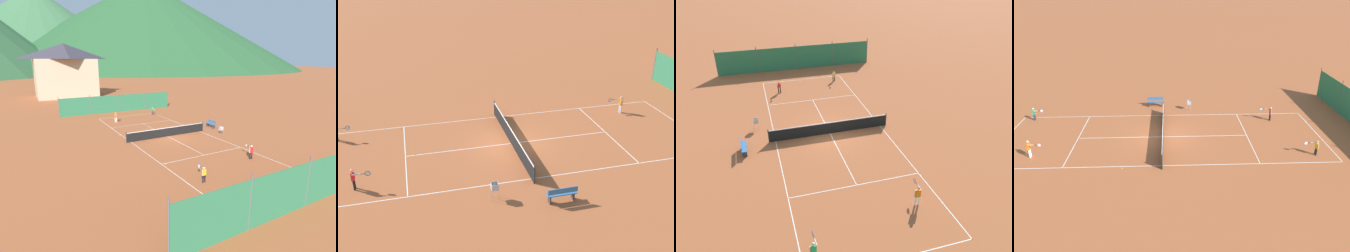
{
  "view_description": "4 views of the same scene",
  "coord_description": "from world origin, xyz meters",
  "views": [
    {
      "loc": [
        -12.86,
        -23.06,
        7.81
      ],
      "look_at": [
        0.52,
        0.83,
        0.88
      ],
      "focal_mm": 28.0,
      "sensor_mm": 36.0,
      "label": 1
    },
    {
      "loc": [
        20.72,
        -5.7,
        11.5
      ],
      "look_at": [
        -0.16,
        -0.29,
        1.16
      ],
      "focal_mm": 42.0,
      "sensor_mm": 36.0,
      "label": 2
    },
    {
      "loc": [
        5.12,
        20.93,
        12.58
      ],
      "look_at": [
        -0.82,
        0.99,
        1.04
      ],
      "focal_mm": 35.0,
      "sensor_mm": 36.0,
      "label": 3
    },
    {
      "loc": [
        -22.18,
        -0.56,
        11.37
      ],
      "look_at": [
        0.2,
        -1.45,
        0.79
      ],
      "focal_mm": 35.0,
      "sensor_mm": 36.0,
      "label": 4
    }
  ],
  "objects": [
    {
      "name": "tennis_net",
      "position": [
        0.0,
        0.0,
        0.5
      ],
      "size": [
        9.18,
        0.08,
        1.06
      ],
      "color": "#2D2D2D",
      "rests_on": "ground"
    },
    {
      "name": "ball_hopper",
      "position": [
        5.29,
        -2.28,
        0.66
      ],
      "size": [
        0.36,
        0.36,
        0.89
      ],
      "color": "#B7B7BC",
      "rests_on": "ground"
    },
    {
      "name": "player_far_service",
      "position": [
        -3.1,
        -10.41,
        0.64
      ],
      "size": [
        0.37,
        0.94,
        1.08
      ],
      "color": "black",
      "rests_on": "ground"
    },
    {
      "name": "player_near_baseline",
      "position": [
        -2.64,
        8.89,
        0.73
      ],
      "size": [
        0.43,
        1.04,
        1.25
      ],
      "color": "white",
      "rests_on": "ground"
    },
    {
      "name": "player_far_baseline",
      "position": [
        2.75,
        -8.91,
        0.69
      ],
      "size": [
        0.42,
        0.98,
        1.17
      ],
      "color": "black",
      "rests_on": "ground"
    },
    {
      "name": "tennis_ball_by_net_left",
      "position": [
        -0.09,
        -5.86,
        0.03
      ],
      "size": [
        0.07,
        0.07,
        0.07
      ],
      "primitive_type": "sphere",
      "color": "#CCE033",
      "rests_on": "ground"
    },
    {
      "name": "court_line_markings",
      "position": [
        0.0,
        0.0,
        0.0
      ],
      "size": [
        8.25,
        23.85,
        0.01
      ],
      "color": "white",
      "rests_on": "ground"
    },
    {
      "name": "tennis_ball_mid_court",
      "position": [
        -3.82,
        -6.57,
        0.03
      ],
      "size": [
        0.07,
        0.07,
        0.07
      ],
      "primitive_type": "sphere",
      "color": "#CCE033",
      "rests_on": "ground"
    },
    {
      "name": "tennis_ball_alley_right",
      "position": [
        -4.36,
        2.58,
        0.03
      ],
      "size": [
        0.07,
        0.07,
        0.07
      ],
      "primitive_type": "sphere",
      "color": "#CCE033",
      "rests_on": "ground"
    },
    {
      "name": "ground_plane",
      "position": [
        0.0,
        0.0,
        0.0
      ],
      "size": [
        600.0,
        600.0,
        0.0
      ],
      "primitive_type": "plane",
      "color": "#A8542D"
    },
    {
      "name": "player_near_service",
      "position": [
        3.54,
        10.82,
        0.65
      ],
      "size": [
        0.38,
        0.96,
        1.11
      ],
      "color": "#23284C",
      "rests_on": "ground"
    },
    {
      "name": "courtside_bench",
      "position": [
        6.34,
        0.79,
        0.45
      ],
      "size": [
        0.36,
        1.5,
        0.84
      ],
      "color": "#336699",
      "rests_on": "ground"
    },
    {
      "name": "windscreen_fence_near",
      "position": [
        -0.0,
        -15.5,
        1.31
      ],
      "size": [
        17.28,
        0.08,
        2.9
      ],
      "color": "#2D754C",
      "rests_on": "ground"
    }
  ]
}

